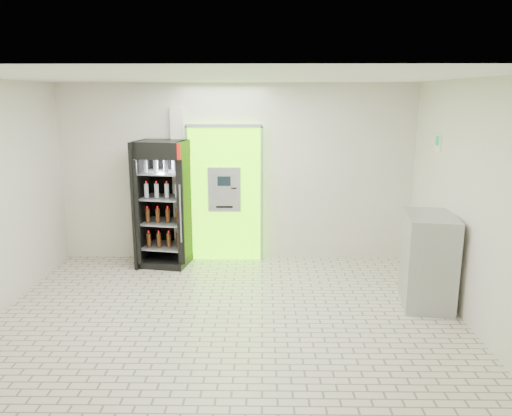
{
  "coord_description": "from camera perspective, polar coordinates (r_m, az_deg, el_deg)",
  "views": [
    {
      "loc": [
        0.44,
        -5.9,
        2.8
      ],
      "look_at": [
        0.34,
        1.2,
        1.18
      ],
      "focal_mm": 35.0,
      "sensor_mm": 36.0,
      "label": 1
    }
  ],
  "objects": [
    {
      "name": "ground",
      "position": [
        6.55,
        -3.23,
        -12.53
      ],
      "size": [
        6.0,
        6.0,
        0.0
      ],
      "primitive_type": "plane",
      "color": "beige",
      "rests_on": "ground"
    },
    {
      "name": "steel_cabinet",
      "position": [
        7.15,
        19.07,
        -5.63
      ],
      "size": [
        0.77,
        1.02,
        1.25
      ],
      "rotation": [
        0.0,
        0.0,
        -0.15
      ],
      "color": "#999BA0",
      "rests_on": "ground"
    },
    {
      "name": "exit_sign",
      "position": [
        7.76,
        20.08,
        7.04
      ],
      "size": [
        0.02,
        0.22,
        0.26
      ],
      "color": "white",
      "rests_on": "room_shell"
    },
    {
      "name": "beverage_cooler",
      "position": [
        8.41,
        -10.49,
        0.24
      ],
      "size": [
        0.89,
        0.84,
        2.08
      ],
      "rotation": [
        0.0,
        0.0,
        -0.17
      ],
      "color": "black",
      "rests_on": "ground"
    },
    {
      "name": "room_shell",
      "position": [
        5.99,
        -3.45,
        3.59
      ],
      "size": [
        6.0,
        6.0,
        6.0
      ],
      "color": "silver",
      "rests_on": "ground"
    },
    {
      "name": "pillar",
      "position": [
        8.6,
        -8.76,
        2.63
      ],
      "size": [
        0.22,
        0.11,
        2.6
      ],
      "color": "silver",
      "rests_on": "ground"
    },
    {
      "name": "atm_assembly",
      "position": [
        8.5,
        -3.57,
        1.74
      ],
      "size": [
        1.3,
        0.24,
        2.33
      ],
      "color": "#67FC00",
      "rests_on": "ground"
    }
  ]
}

